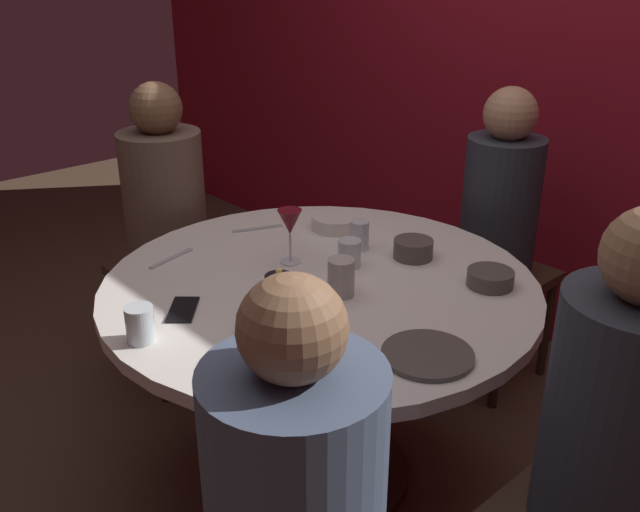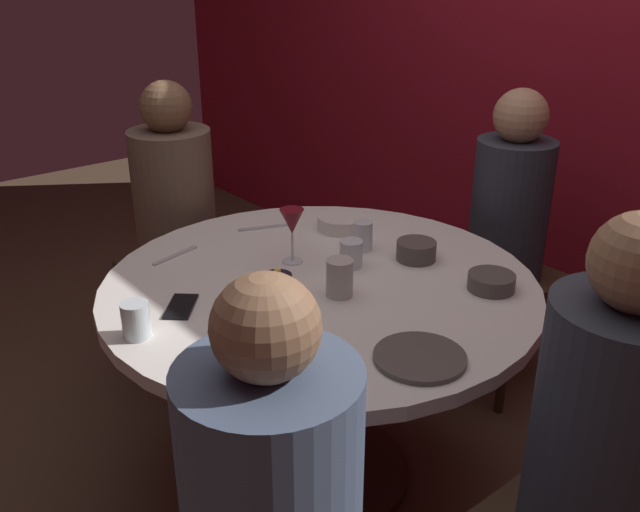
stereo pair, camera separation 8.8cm
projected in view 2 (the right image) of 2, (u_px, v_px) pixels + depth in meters
The scene contains 21 objects.
ground_plane at pixel (320, 473), 2.37m from camera, with size 8.00×8.00×0.00m, color #4C3828.
back_wall at pixel (605, 43), 2.66m from camera, with size 6.00×0.10×2.60m, color maroon.
dining_table at pixel (320, 326), 2.14m from camera, with size 1.30×1.30×0.73m.
seated_diner_left at pixel (174, 201), 2.70m from camera, with size 0.40×0.40×1.20m.
seated_diner_back at pixel (510, 211), 2.61m from camera, with size 0.40×0.40×1.19m.
seated_diner_right at pixel (608, 428), 1.42m from camera, with size 0.40×0.40×1.21m.
seated_diner_front_right at pixel (272, 502), 1.26m from camera, with size 0.57×0.57×1.18m.
candle_holder at pixel (277, 285), 1.97m from camera, with size 0.08×0.08×0.09m.
wine_glass at pixel (292, 224), 2.14m from camera, with size 0.08×0.08×0.18m.
dinner_plate at pixel (420, 357), 1.68m from camera, with size 0.23×0.23×0.01m, color #4C4742.
cell_phone at pixel (181, 306), 1.92m from camera, with size 0.07×0.14×0.01m, color black.
bowl_serving_large at pixel (269, 320), 1.78m from camera, with size 0.15×0.15×0.07m, color #B7B7BC.
bowl_salad_center at pixel (342, 222), 2.45m from camera, with size 0.17×0.17×0.05m, color silver.
bowl_small_white at pixel (491, 282), 2.01m from camera, with size 0.14×0.14×0.05m, color #4C4742.
bowl_sauce_side at pixel (416, 251), 2.20m from camera, with size 0.13×0.13×0.06m, color #4C4742.
cup_near_candle at pixel (340, 278), 1.97m from camera, with size 0.08×0.08×0.11m, color #B2ADA3.
cup_by_left_diner at pixel (351, 254), 2.15m from camera, with size 0.07×0.07×0.09m, color silver.
cup_by_right_diner at pixel (136, 320), 1.76m from camera, with size 0.07×0.07×0.10m, color silver.
cup_center_front at pixel (363, 236), 2.27m from camera, with size 0.06×0.06×0.10m, color silver.
fork_near_plate at pixel (175, 255), 2.24m from camera, with size 0.02×0.18×0.01m, color #B7B7BC.
knife_near_plate at pixel (263, 228), 2.46m from camera, with size 0.02×0.18×0.01m, color #B7B7BC.
Camera 2 is at (1.44, -1.19, 1.64)m, focal length 39.20 mm.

